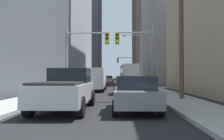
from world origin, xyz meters
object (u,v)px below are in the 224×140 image
at_px(cargo_van_white, 95,78).
at_px(traffic_signal_far_right, 126,64).
at_px(city_bus, 128,73).
at_px(sedan_beige, 109,79).
at_px(pickup_truck_silver, 66,89).
at_px(traffic_signal_near_left, 85,48).
at_px(traffic_signal_near_right, 136,48).
at_px(sedan_navy, 126,83).
at_px(sedan_maroon, 126,85).
at_px(sedan_grey, 136,94).
at_px(sedan_red, 100,81).

height_order(cargo_van_white, traffic_signal_far_right, traffic_signal_far_right).
xyz_separation_m(city_bus, sedan_beige, (-4.18, 16.40, -1.16)).
xyz_separation_m(pickup_truck_silver, traffic_signal_near_left, (-0.68, 10.23, 3.12)).
height_order(sedan_beige, traffic_signal_far_right, traffic_signal_far_right).
relative_size(sedan_beige, traffic_signal_near_right, 0.71).
bearing_deg(sedan_beige, city_bus, -75.69).
bearing_deg(traffic_signal_near_left, sedan_navy, 53.95).
bearing_deg(cargo_van_white, sedan_maroon, -48.04).
distance_m(sedan_grey, traffic_signal_near_left, 11.64).
xyz_separation_m(cargo_van_white, traffic_signal_near_left, (-0.60, -2.32, 2.76)).
bearing_deg(sedan_navy, traffic_signal_near_left, -126.05).
xyz_separation_m(sedan_maroon, traffic_signal_far_right, (0.84, 29.85, 3.26)).
relative_size(sedan_navy, traffic_signal_near_right, 0.71).
relative_size(pickup_truck_silver, traffic_signal_far_right, 0.91).
distance_m(sedan_grey, sedan_beige, 47.65).
bearing_deg(sedan_grey, sedan_maroon, 90.65).
distance_m(sedan_red, traffic_signal_far_right, 18.36).
height_order(sedan_maroon, traffic_signal_near_right, traffic_signal_near_right).
bearing_deg(cargo_van_white, traffic_signal_near_right, -30.33).
height_order(sedan_grey, traffic_signal_far_right, traffic_signal_far_right).
height_order(city_bus, pickup_truck_silver, city_bus).
height_order(sedan_red, traffic_signal_near_right, traffic_signal_near_right).
bearing_deg(traffic_signal_far_right, traffic_signal_near_right, -89.88).
distance_m(sedan_grey, sedan_navy, 15.82).
relative_size(traffic_signal_near_left, traffic_signal_far_right, 1.00).
height_order(city_bus, traffic_signal_near_left, traffic_signal_near_left).
bearing_deg(traffic_signal_far_right, sedan_red, -103.05).
distance_m(pickup_truck_silver, cargo_van_white, 12.55).
bearing_deg(sedan_maroon, sedan_grey, -89.35).
xyz_separation_m(sedan_beige, traffic_signal_near_right, (4.04, -37.03, 3.25)).
distance_m(cargo_van_white, traffic_signal_far_right, 26.86).
distance_m(sedan_navy, traffic_signal_near_right, 6.27).
distance_m(sedan_navy, traffic_signal_far_right, 23.68).
height_order(city_bus, cargo_van_white, city_bus).
bearing_deg(traffic_signal_near_right, traffic_signal_near_left, 180.00).
relative_size(sedan_red, sedan_beige, 0.99).
distance_m(sedan_navy, sedan_beige, 31.89).
bearing_deg(sedan_grey, pickup_truck_silver, 174.73).
relative_size(cargo_van_white, sedan_grey, 1.25).
bearing_deg(pickup_truck_silver, sedan_red, 90.67).
relative_size(city_bus, sedan_beige, 2.74).
xyz_separation_m(sedan_red, traffic_signal_near_left, (-0.44, -11.15, 3.28)).
relative_size(cargo_van_white, traffic_signal_far_right, 0.88).
bearing_deg(sedan_grey, traffic_signal_far_right, 88.93).
bearing_deg(city_bus, sedan_red, -114.31).
bearing_deg(pickup_truck_silver, traffic_signal_near_left, 93.83).
bearing_deg(city_bus, traffic_signal_near_right, -90.39).
distance_m(pickup_truck_silver, traffic_signal_near_right, 11.37).
bearing_deg(traffic_signal_near_right, pickup_truck_silver, -110.84).
relative_size(sedan_maroon, sedan_beige, 1.01).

